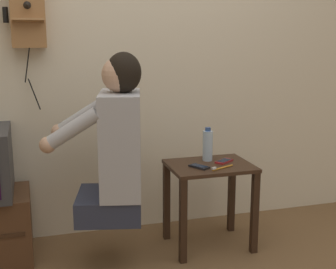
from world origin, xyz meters
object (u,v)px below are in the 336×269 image
wall_phone_antique (27,11)px  water_bottle (208,145)px  person (116,144)px  cell_phone_held (199,167)px  cell_phone_spare (224,161)px  toothbrush (221,168)px

wall_phone_antique → water_bottle: 1.36m
person → water_bottle: 0.64m
person → wall_phone_antique: 0.96m
wall_phone_antique → cell_phone_held: (0.94, -0.42, -0.91)m
cell_phone_spare → cell_phone_held: bearing=-104.9°
cell_phone_spare → water_bottle: water_bottle is taller
wall_phone_antique → cell_phone_spare: bearing=-17.3°
cell_phone_spare → toothbrush: (-0.08, -0.13, 0.00)m
cell_phone_held → water_bottle: bearing=23.4°
person → toothbrush: 0.65m
cell_phone_held → toothbrush: toothbrush is taller
person → toothbrush: size_ratio=5.77×
person → wall_phone_antique: size_ratio=1.12×
cell_phone_spare → toothbrush: toothbrush is taller
toothbrush → cell_phone_held: bearing=36.7°
wall_phone_antique → cell_phone_spare: size_ratio=6.16×
person → water_bottle: person is taller
cell_phone_spare → wall_phone_antique: bearing=-142.0°
cell_phone_held → toothbrush: size_ratio=0.85×
cell_phone_spare → toothbrush: size_ratio=0.84×
cell_phone_held → toothbrush: (0.12, -0.06, 0.00)m
person → cell_phone_spare: (0.70, 0.10, -0.18)m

